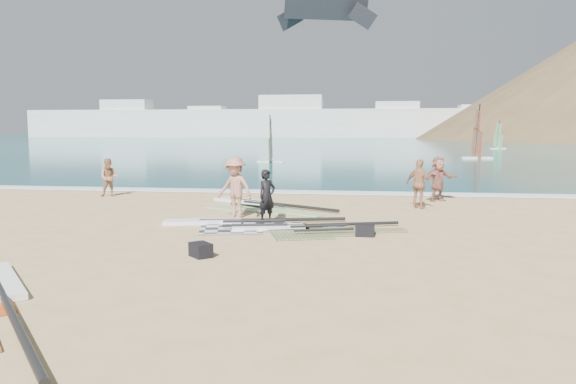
# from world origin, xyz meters

# --- Properties ---
(ground) EXTENTS (300.00, 300.00, 0.00)m
(ground) POSITION_xyz_m (0.00, 0.00, 0.00)
(ground) COLOR tan
(ground) RESTS_ON ground
(sea) EXTENTS (300.00, 240.00, 0.06)m
(sea) POSITION_xyz_m (0.00, 132.00, 0.00)
(sea) COLOR #0C4E59
(sea) RESTS_ON ground
(surf_line) EXTENTS (300.00, 1.20, 0.04)m
(surf_line) POSITION_xyz_m (0.00, 12.30, 0.00)
(surf_line) COLOR white
(surf_line) RESTS_ON ground
(far_town) EXTENTS (160.00, 8.00, 12.00)m
(far_town) POSITION_xyz_m (-15.72, 150.00, 4.49)
(far_town) COLOR white
(far_town) RESTS_ON ground
(rig_grey) EXTENTS (5.56, 2.79, 0.20)m
(rig_grey) POSITION_xyz_m (-1.81, 3.73, 0.05)
(rig_grey) COLOR black
(rig_grey) RESTS_ON ground
(rig_green) EXTENTS (5.04, 4.09, 0.20)m
(rig_green) POSITION_xyz_m (-2.13, 7.77, 0.05)
(rig_green) COLOR #75C933
(rig_green) RESTS_ON ground
(rig_orange) EXTENTS (4.95, 2.75, 0.19)m
(rig_orange) POSITION_xyz_m (0.18, 3.15, 0.05)
(rig_orange) COLOR orange
(rig_orange) RESTS_ON ground
(gear_bag_near) EXTENTS (0.51, 0.38, 0.31)m
(gear_bag_near) POSITION_xyz_m (1.85, 2.71, 0.16)
(gear_bag_near) COLOR black
(gear_bag_near) RESTS_ON ground
(gear_bag_far) EXTENTS (0.63, 0.63, 0.31)m
(gear_bag_far) POSITION_xyz_m (-1.77, -0.21, 0.16)
(gear_bag_far) COLOR black
(gear_bag_far) RESTS_ON ground
(person_wetsuit) EXTENTS (0.69, 0.70, 1.63)m
(person_wetsuit) POSITION_xyz_m (-1.08, 4.30, 0.81)
(person_wetsuit) COLOR black
(person_wetsuit) RESTS_ON ground
(beachgoer_left) EXTENTS (0.93, 0.82, 1.59)m
(beachgoer_left) POSITION_xyz_m (-8.77, 9.92, 0.80)
(beachgoer_left) COLOR #B37855
(beachgoer_left) RESTS_ON ground
(beachgoer_mid) EXTENTS (1.45, 1.17, 1.96)m
(beachgoer_mid) POSITION_xyz_m (-2.25, 5.14, 0.98)
(beachgoer_mid) COLOR #B4775F
(beachgoer_mid) RESTS_ON ground
(beachgoer_back) EXTENTS (1.10, 0.93, 1.76)m
(beachgoer_back) POSITION_xyz_m (3.73, 8.15, 0.88)
(beachgoer_back) COLOR tan
(beachgoer_back) RESTS_ON ground
(beachgoer_right) EXTENTS (1.61, 1.39, 1.76)m
(beachgoer_right) POSITION_xyz_m (4.64, 10.31, 0.88)
(beachgoer_right) COLOR #A46757
(beachgoer_right) RESTS_ON ground
(windsurfer_left) EXTENTS (2.19, 2.64, 3.94)m
(windsurfer_left) POSITION_xyz_m (-5.96, 33.20, 1.18)
(windsurfer_left) COLOR white
(windsurfer_left) RESTS_ON ground
(windsurfer_centre) EXTENTS (2.81, 3.36, 5.02)m
(windsurfer_centre) POSITION_xyz_m (11.81, 41.10, 1.41)
(windsurfer_centre) COLOR white
(windsurfer_centre) RESTS_ON ground
(windsurfer_right) EXTENTS (2.20, 2.52, 3.86)m
(windsurfer_right) POSITION_xyz_m (19.08, 65.88, 1.17)
(windsurfer_right) COLOR white
(windsurfer_right) RESTS_ON ground
(kitesurf_kite) EXTENTS (8.33, 3.34, 2.71)m
(kitesurf_kite) POSITION_xyz_m (-1.81, 37.69, 12.83)
(kitesurf_kite) COLOR black
(kitesurf_kite) RESTS_ON ground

